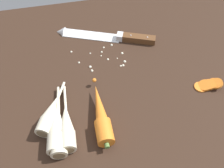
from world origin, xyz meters
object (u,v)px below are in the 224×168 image
(parsnip_mid_left, at_px, (59,130))
(parsnip_mid_right, at_px, (50,115))
(carrot_slice_stack, at_px, (209,85))
(chefs_knife, at_px, (103,36))
(whole_carrot, at_px, (101,115))
(parsnip_back, at_px, (67,126))
(parsnip_front, at_px, (56,128))

(parsnip_mid_left, bearing_deg, parsnip_mid_right, 110.07)
(parsnip_mid_right, xyz_separation_m, carrot_slice_stack, (0.45, 0.01, -0.01))
(chefs_knife, relative_size, parsnip_mid_right, 1.98)
(chefs_knife, height_order, parsnip_mid_left, parsnip_mid_left)
(whole_carrot, height_order, parsnip_mid_right, whole_carrot)
(whole_carrot, bearing_deg, parsnip_back, -171.75)
(parsnip_back, bearing_deg, whole_carrot, 8.25)
(whole_carrot, height_order, parsnip_front, whole_carrot)
(chefs_knife, relative_size, whole_carrot, 1.51)
(chefs_knife, relative_size, parsnip_front, 1.68)
(parsnip_mid_left, bearing_deg, parsnip_back, 15.78)
(parsnip_front, xyz_separation_m, parsnip_back, (0.03, 0.00, -0.00))
(whole_carrot, bearing_deg, carrot_slice_stack, 6.85)
(whole_carrot, distance_m, parsnip_front, 0.12)
(parsnip_front, height_order, parsnip_back, same)
(parsnip_mid_right, bearing_deg, parsnip_front, -74.60)
(whole_carrot, bearing_deg, parsnip_front, -173.21)
(parsnip_front, distance_m, parsnip_back, 0.03)
(chefs_knife, height_order, parsnip_back, parsnip_back)
(parsnip_mid_right, height_order, parsnip_back, same)
(parsnip_mid_right, bearing_deg, chefs_knife, 55.87)
(parsnip_mid_left, relative_size, parsnip_mid_right, 1.26)
(chefs_knife, distance_m, parsnip_mid_left, 0.39)
(whole_carrot, xyz_separation_m, parsnip_mid_left, (-0.11, -0.02, -0.00))
(chefs_knife, xyz_separation_m, parsnip_mid_right, (-0.20, -0.29, 0.01))
(parsnip_front, bearing_deg, parsnip_mid_left, -40.87)
(parsnip_mid_left, height_order, parsnip_back, same)
(parsnip_front, bearing_deg, whole_carrot, 6.79)
(parsnip_back, bearing_deg, parsnip_mid_left, -164.22)
(chefs_knife, xyz_separation_m, parsnip_back, (-0.16, -0.34, 0.01))
(parsnip_front, distance_m, carrot_slice_stack, 0.44)
(whole_carrot, xyz_separation_m, carrot_slice_stack, (0.32, 0.04, -0.01))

